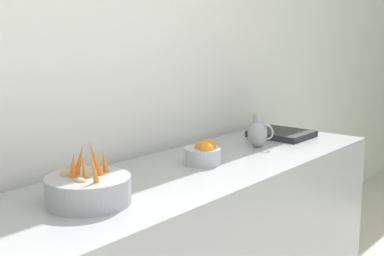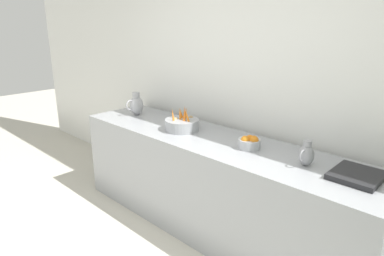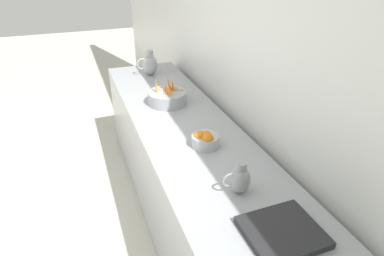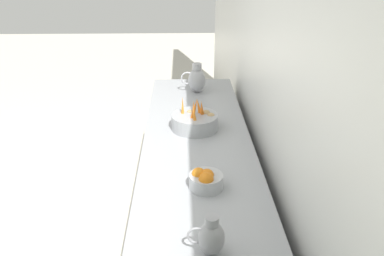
# 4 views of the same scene
# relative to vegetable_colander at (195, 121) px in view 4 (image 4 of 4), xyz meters

# --- Properties ---
(tile_wall_left) EXTENTS (0.10, 8.98, 3.00)m
(tile_wall_left) POSITION_rel_vegetable_colander_xyz_m (-0.48, 0.88, 0.54)
(tile_wall_left) COLOR white
(tile_wall_left) RESTS_ON ground_plane
(prep_counter) EXTENTS (0.72, 2.97, 0.90)m
(prep_counter) POSITION_rel_vegetable_colander_xyz_m (-0.01, 0.38, -0.51)
(prep_counter) COLOR #9EA0A5
(prep_counter) RESTS_ON ground_plane
(vegetable_colander) EXTENTS (0.32, 0.32, 0.24)m
(vegetable_colander) POSITION_rel_vegetable_colander_xyz_m (0.00, 0.00, 0.00)
(vegetable_colander) COLOR #9EA0A5
(vegetable_colander) RESTS_ON prep_counter
(orange_bowl) EXTENTS (0.18, 0.18, 0.12)m
(orange_bowl) POSITION_rel_vegetable_colander_xyz_m (-0.03, 0.75, -0.01)
(orange_bowl) COLOR #ADAFB5
(orange_bowl) RESTS_ON prep_counter
(metal_pitcher_tall) EXTENTS (0.21, 0.15, 0.25)m
(metal_pitcher_tall) POSITION_rel_vegetable_colander_xyz_m (-0.04, -0.75, 0.06)
(metal_pitcher_tall) COLOR #A3A3A8
(metal_pitcher_tall) RESTS_ON prep_counter
(metal_pitcher_short) EXTENTS (0.16, 0.11, 0.19)m
(metal_pitcher_short) POSITION_rel_vegetable_colander_xyz_m (-0.03, 1.23, 0.03)
(metal_pitcher_short) COLOR #939399
(metal_pitcher_short) RESTS_ON prep_counter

